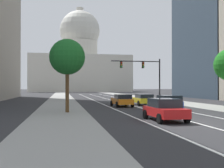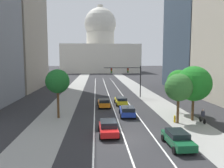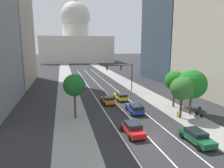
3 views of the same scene
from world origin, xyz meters
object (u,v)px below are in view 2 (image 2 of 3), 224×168
Objects in this scene: car_red at (108,128)px; car_green at (178,139)px; street_tree_far_right at (179,88)px; car_orange at (104,103)px; capitol_building at (100,49)px; car_yellow at (121,101)px; street_tree_near_right at (194,84)px; street_tree_mid_left at (58,82)px; cyclist at (203,116)px; traffic_signal_mast at (129,75)px; car_blue at (127,111)px; street_tree_mid_right at (179,82)px; fire_hydrant at (175,119)px.

car_red is 0.92× the size of car_green.
street_tree_far_right is (8.74, 3.69, 3.63)m from car_red.
car_orange is at bearing -1.34° from car_red.
car_orange is (-1.50, -99.81, -12.94)m from capitol_building.
car_yellow is (3.02, 15.29, -0.04)m from car_red.
capitol_building is 109.25m from street_tree_near_right.
car_orange is 18.11m from car_green.
street_tree_near_right reaches higher than street_tree_far_right.
street_tree_mid_left is (-6.32, -6.16, 4.17)m from car_orange.
street_tree_far_right is at bearing -68.41° from car_red.
street_tree_far_right reaches higher than cyclist.
cyclist is (8.79, -11.79, 0.11)m from car_yellow.
car_orange is at bearing 51.06° from cyclist.
street_tree_near_right reaches higher than traffic_signal_mast.
car_green is 26.51m from traffic_signal_mast.
car_blue is 6.79m from car_orange.
cyclist is at bearing -132.42° from car_orange.
traffic_signal_mast is 1.20× the size of street_tree_mid_right.
car_orange is (-3.00, 6.10, -0.05)m from car_blue.
street_tree_far_right is at bearing -110.74° from street_tree_mid_right.
car_blue is 8.74m from street_tree_mid_right.
car_blue is (1.50, -105.90, -12.89)m from capitol_building.
car_blue is 0.63× the size of street_tree_near_right.
traffic_signal_mast is at bearing -6.83° from car_blue.
capitol_building is at bearing 95.04° from street_tree_mid_right.
street_tree_mid_left is at bearing 132.02° from car_orange.
car_green is at bearing -121.04° from street_tree_near_right.
street_tree_mid_left is (-14.79, 3.31, 4.44)m from fire_hydrant.
street_tree_far_right reaches higher than car_red.
capitol_building is 110.29m from fire_hydrant.
car_orange is 0.63× the size of street_tree_mid_left.
street_tree_mid_left reaches higher than car_yellow.
street_tree_near_right is 1.14× the size of street_tree_far_right.
fire_hydrant is at bearing -80.76° from traffic_signal_mast.
street_tree_near_right is 1.11× the size of street_tree_mid_right.
car_green reaches higher than fire_hydrant.
traffic_signal_mast is 4.40× the size of cyclist.
cyclist is at bearing -71.59° from traffic_signal_mast.
car_yellow is 0.70× the size of street_tree_far_right.
fire_hydrant is 0.53× the size of cyclist.
car_orange is 13.61m from street_tree_far_right.
car_yellow is (1.51, -97.98, -12.93)m from capitol_building.
cyclist is at bearing -144.60° from car_yellow.
car_blue is 1.07× the size of car_orange.
car_green is (6.02, -17.08, 0.02)m from car_orange.
street_tree_mid_left is at bearing 171.81° from street_tree_near_right.
car_orange is 14.64m from street_tree_near_right.
car_green is 0.72× the size of street_tree_far_right.
car_orange is 9.76m from street_tree_mid_left.
car_blue is 0.72× the size of street_tree_far_right.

